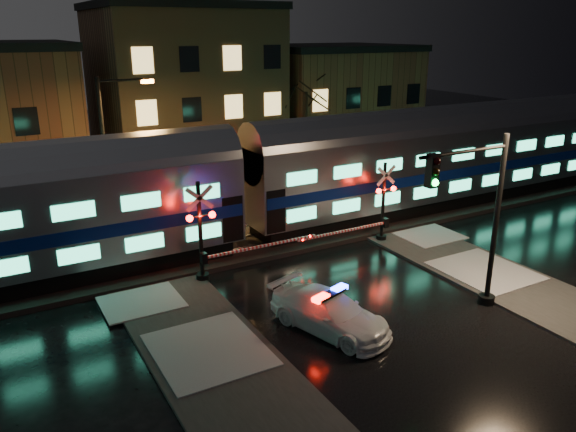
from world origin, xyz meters
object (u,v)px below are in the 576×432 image
object	(u,v)px
streetlight	(110,150)
crossing_signal_right	(378,211)
police_car	(330,312)
crossing_signal_left	(209,240)
traffic_light	(477,222)

from	to	relation	value
streetlight	crossing_signal_right	bearing A→B (deg)	-30.85
police_car	crossing_signal_left	size ratio (longest dim) A/B	0.82
traffic_light	streetlight	xyz separation A→B (m)	(-9.82, 14.07, 1.13)
crossing_signal_left	traffic_light	size ratio (longest dim) A/B	0.92
crossing_signal_right	streetlight	distance (m)	13.40
crossing_signal_left	traffic_light	distance (m)	10.69
police_car	traffic_light	world-z (taller)	traffic_light
crossing_signal_left	police_car	bearing A→B (deg)	-70.80
crossing_signal_right	streetlight	world-z (taller)	streetlight
crossing_signal_left	streetlight	size ratio (longest dim) A/B	0.76
crossing_signal_right	streetlight	size ratio (longest dim) A/B	0.71
police_car	crossing_signal_right	size ratio (longest dim) A/B	0.88
police_car	streetlight	bearing A→B (deg)	91.53
crossing_signal_right	streetlight	xyz separation A→B (m)	(-11.21, 6.69, 3.01)
traffic_light	streetlight	world-z (taller)	streetlight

